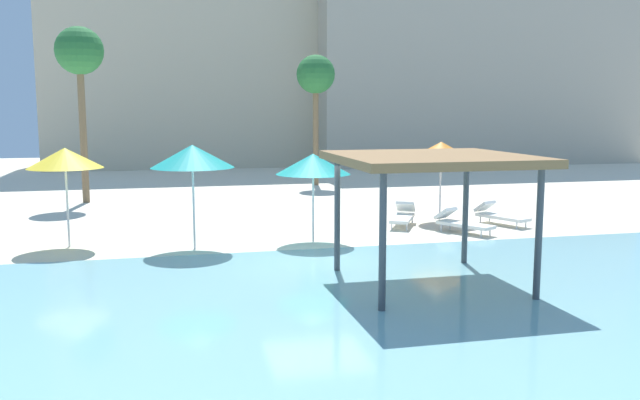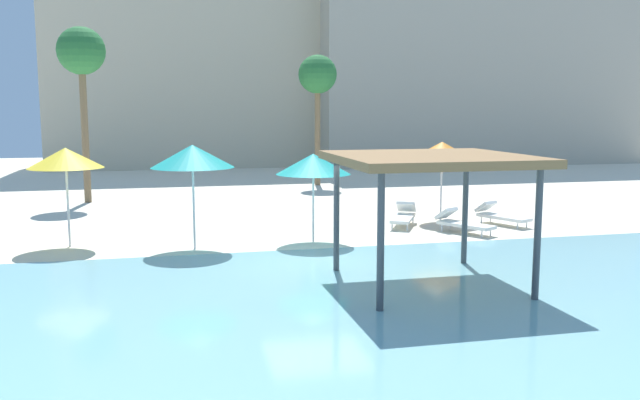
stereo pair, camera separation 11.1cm
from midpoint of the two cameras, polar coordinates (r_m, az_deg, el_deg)
name	(u,v)px [view 2 (the right image)]	position (r m, az deg, el deg)	size (l,w,h in m)	color
ground_plane	(316,263)	(16.56, -0.13, -5.44)	(80.00, 80.00, 0.00)	beige
lagoon_water	(385,330)	(11.69, 5.83, -11.07)	(44.00, 13.50, 0.04)	#7AB7C1
shade_pavilion	(430,164)	(14.28, 9.63, 3.10)	(3.94, 3.94, 2.84)	#42474C
beach_umbrella_teal_0	(313,164)	(18.88, -0.42, 3.10)	(2.13, 2.13, 2.54)	silver
beach_umbrella_teal_1	(192,156)	(18.17, -10.71, 3.71)	(2.24, 2.24, 2.85)	silver
beach_umbrella_yellow_3	(66,158)	(19.48, -20.84, 3.38)	(2.03, 2.03, 2.75)	silver
beach_umbrella_orange_4	(442,150)	(22.91, 10.57, 4.25)	(1.96, 1.96, 2.70)	silver
lounge_chair_2	(461,222)	(20.97, 12.18, -1.88)	(1.47, 1.94, 0.74)	white
lounge_chair_3	(500,215)	(22.74, 15.28, -1.23)	(1.33, 1.97, 0.74)	white
lounge_chair_5	(404,216)	(21.94, 7.33, -1.34)	(1.43, 1.95, 0.74)	white
palm_tree_0	(81,56)	(28.66, -19.69, 11.57)	(1.90, 1.90, 7.05)	brown
palm_tree_1	(318,78)	(33.24, -0.11, 10.46)	(1.90, 1.90, 6.44)	brown
hotel_block_0	(205,42)	(48.88, -9.75, 13.23)	(20.43, 11.65, 17.01)	beige
hotel_block_1	(470,43)	(50.04, 12.77, 13.04)	(23.01, 9.13, 17.02)	#B2A893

